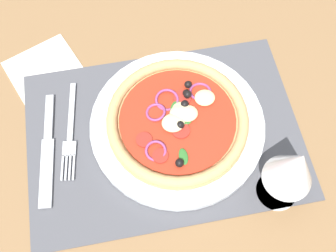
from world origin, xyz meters
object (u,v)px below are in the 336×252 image
napkin (44,69)px  wine_glass (294,169)px  plate (177,125)px  pizza (178,120)px  fork (70,135)px  knife (48,150)px

napkin → wine_glass: bearing=139.2°
plate → pizza: size_ratio=1.24×
plate → fork: bearing=-5.4°
plate → knife: (21.73, 0.31, -0.48)cm
knife → napkin: bearing=-174.7°
plate → knife: size_ratio=1.45×
pizza → fork: bearing=-5.2°
knife → wine_glass: (-34.92, 13.53, 9.52)cm
plate → wine_glass: wine_glass is taller
wine_glass → napkin: bearing=-40.8°
fork → wine_glass: 36.04cm
fork → wine_glass: wine_glass is taller
knife → fork: bearing=123.2°
plate → fork: plate is taller
pizza → wine_glass: bearing=133.5°
fork → napkin: (3.68, -14.51, -0.44)cm
pizza → napkin: 27.13cm
wine_glass → pizza: bearing=-46.5°
pizza → fork: pizza is taller
plate → wine_glass: (-13.19, 13.84, 9.04)cm
plate → fork: size_ratio=1.61×
plate → napkin: size_ratio=2.37×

